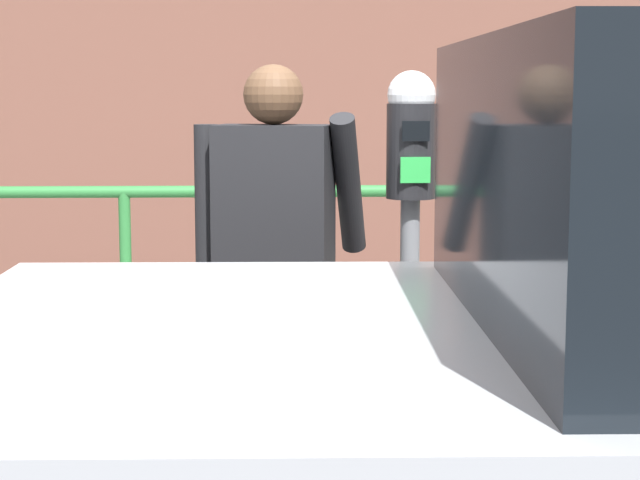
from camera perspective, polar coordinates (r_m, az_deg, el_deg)
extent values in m
cube|color=gray|center=(4.86, -0.38, -11.06)|extent=(36.00, 2.32, 0.14)
cylinder|color=slate|center=(4.01, 4.64, -5.80)|extent=(0.07, 0.07, 1.12)
cylinder|color=black|center=(3.91, 4.76, 4.63)|extent=(0.18, 0.18, 0.34)
sphere|color=silver|center=(3.90, 4.79, 7.54)|extent=(0.17, 0.17, 0.17)
cube|color=black|center=(3.81, 5.01, 5.66)|extent=(0.10, 0.01, 0.07)
cube|color=green|center=(3.82, 4.99, 3.65)|extent=(0.11, 0.01, 0.09)
cylinder|color=black|center=(4.10, -3.73, -7.91)|extent=(0.15, 0.15, 0.79)
cylinder|color=black|center=(4.05, -0.97, -8.08)|extent=(0.15, 0.15, 0.79)
cube|color=black|center=(3.94, -2.41, 1.71)|extent=(0.45, 0.31, 0.59)
sphere|color=brown|center=(3.92, -2.45, 7.58)|extent=(0.21, 0.21, 0.21)
cylinder|color=black|center=(4.01, -5.90, 2.01)|extent=(0.09, 0.09, 0.56)
cylinder|color=black|center=(4.00, 1.48, 2.90)|extent=(0.17, 0.36, 0.53)
cylinder|color=#2D7A38|center=(5.54, -0.66, 2.56)|extent=(24.00, 0.06, 0.06)
cylinder|color=#2D7A38|center=(5.60, -0.66, -2.02)|extent=(24.00, 0.05, 0.05)
cylinder|color=#2D7A38|center=(5.66, -10.05, -2.54)|extent=(0.06, 0.06, 1.00)
cylinder|color=#2D7A38|center=(5.70, 8.67, -2.44)|extent=(0.06, 0.06, 1.00)
cube|color=brown|center=(9.03, -1.20, 9.28)|extent=(32.00, 0.50, 3.75)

